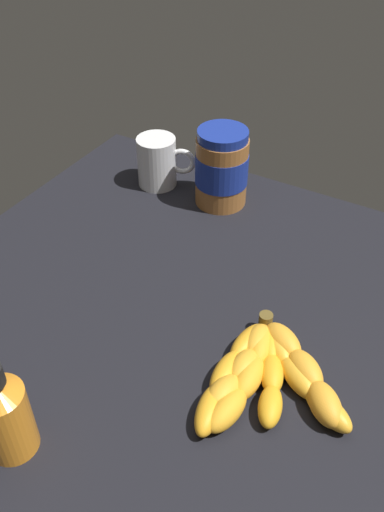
{
  "coord_description": "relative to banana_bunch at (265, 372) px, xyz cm",
  "views": [
    {
      "loc": [
        30.76,
        -52.28,
        60.51
      ],
      "look_at": [
        -2.26,
        4.84,
        5.04
      ],
      "focal_mm": 39.3,
      "sensor_mm": 36.0,
      "label": 1
    }
  ],
  "objects": [
    {
      "name": "banana_bunch",
      "position": [
        0.0,
        0.0,
        0.0
      ],
      "size": [
        19.37,
        22.1,
        3.76
      ],
      "color": "orange",
      "rests_on": "ground_plane"
    },
    {
      "name": "ground_plane",
      "position": [
        -15.95,
        7.43,
        -3.53
      ],
      "size": [
        83.36,
        77.51,
        3.66
      ],
      "primitive_type": "cube",
      "color": "black"
    },
    {
      "name": "honey_bottle",
      "position": [
        -22.04,
        -23.59,
        4.53
      ],
      "size": [
        6.03,
        6.03,
        14.24
      ],
      "color": "orange",
      "rests_on": "ground_plane"
    },
    {
      "name": "coffee_mug",
      "position": [
        -38.12,
        33.62,
        3.25
      ],
      "size": [
        11.03,
        7.51,
        9.85
      ],
      "color": "silver",
      "rests_on": "ground_plane"
    },
    {
      "name": "peanut_butter_jar",
      "position": [
        -24.71,
        34.31,
        5.54
      ],
      "size": [
        9.72,
        9.72,
        14.7
      ],
      "color": "#9E602D",
      "rests_on": "ground_plane"
    }
  ]
}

